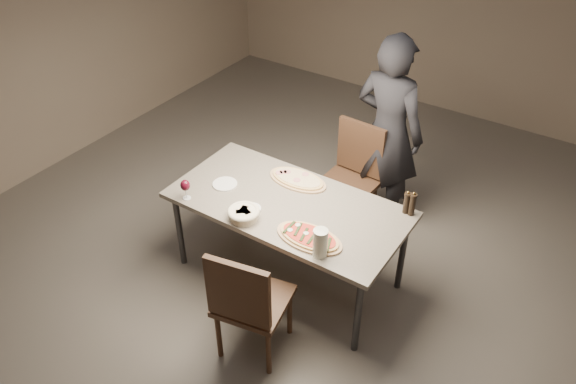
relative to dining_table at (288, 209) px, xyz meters
The scene contains 14 objects.
room 0.71m from the dining_table, ahead, with size 7.00×7.00×7.00m.
dining_table is the anchor object (origin of this frame).
zucchini_pizza 0.44m from the dining_table, 36.81° to the right, with size 0.50×0.28×0.05m.
ham_pizza 0.30m from the dining_table, 108.50° to the left, with size 0.50×0.28×0.04m.
bread_basket 0.39m from the dining_table, 115.72° to the right, with size 0.23×0.23×0.08m.
oil_dish 0.29m from the dining_table, 128.76° to the right, with size 0.14×0.14×0.02m.
pepper_mill_left 0.89m from the dining_table, 25.81° to the left, with size 0.05×0.05×0.19m.
pepper_mill_right 0.93m from the dining_table, 24.60° to the left, with size 0.05×0.05×0.20m.
carafe 0.63m from the dining_table, 36.02° to the right, with size 0.10×0.10×0.21m.
wine_glass 0.79m from the dining_table, 150.59° to the right, with size 0.07×0.07×0.17m.
side_plate 0.55m from the dining_table, behind, with size 0.19×0.19×0.01m.
chair_near 0.86m from the dining_table, 75.22° to the right, with size 0.54×0.54×0.98m.
chair_far 0.91m from the dining_table, 84.45° to the left, with size 0.49×0.49×0.98m.
diner 1.19m from the dining_table, 76.65° to the left, with size 0.65×0.42×1.77m, color black.
Camera 1 is at (1.85, -2.80, 3.34)m, focal length 35.00 mm.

